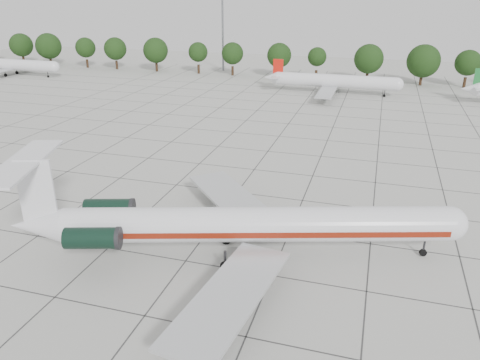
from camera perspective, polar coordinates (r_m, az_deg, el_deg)
The scene contains 8 objects.
ground at distance 49.87m, azimuth -3.06°, elevation -5.12°, with size 260.00×260.00×0.00m, color beige.
apron_joints at distance 62.90m, azimuth 1.51°, elevation 0.97°, with size 170.00×170.00×0.02m, color #383838.
main_airliner at distance 42.09m, azimuth -0.97°, elevation -5.41°, with size 40.20×30.78×9.61m.
ground_crew at distance 50.34m, azimuth 22.75°, elevation -5.61°, with size 0.64×0.42×1.74m, color #C4710B.
bg_airliner_a at distance 148.32m, azimuth -26.04°, elevation 12.50°, with size 28.24×27.20×7.40m.
bg_airliner_c at distance 112.02m, azimuth 11.40°, elevation 11.71°, with size 28.24×27.20×7.40m.
tree_line at distance 130.45m, azimuth 4.80°, elevation 14.91°, with size 249.86×8.44×10.22m.
floodlight_mast at distance 141.21m, azimuth -2.14°, elevation 18.93°, with size 1.60×1.60×25.45m.
Camera 1 is at (15.21, -41.49, 23.12)m, focal length 35.00 mm.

